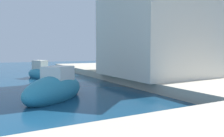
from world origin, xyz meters
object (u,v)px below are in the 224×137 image
object	(u,v)px
moored_boat_0	(42,73)
waterfront_building_main	(161,15)
quayside_tree	(119,34)
moored_boat_5	(55,89)

from	to	relation	value
moored_boat_0	waterfront_building_main	xyz separation A→B (m)	(6.71, -6.20, 4.15)
moored_boat_0	quayside_tree	distance (m)	7.19
moored_boat_0	moored_boat_5	world-z (taller)	moored_boat_5
waterfront_building_main	quayside_tree	size ratio (longest dim) A/B	1.69
moored_boat_0	waterfront_building_main	world-z (taller)	waterfront_building_main
waterfront_building_main	quayside_tree	world-z (taller)	waterfront_building_main
moored_boat_5	waterfront_building_main	distance (m)	8.97
moored_boat_0	waterfront_building_main	distance (m)	10.03
waterfront_building_main	moored_boat_5	bearing A→B (deg)	-165.01
moored_boat_5	quayside_tree	xyz separation A→B (m)	(7.33, 7.15, 3.19)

